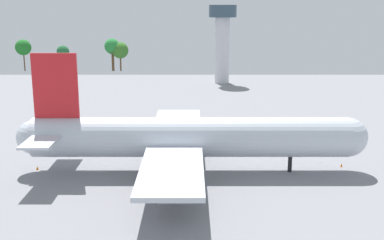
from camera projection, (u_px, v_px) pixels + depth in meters
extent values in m
plane|color=gray|center=(192.00, 172.00, 84.01)|extent=(238.60, 238.60, 0.00)
cylinder|color=silver|center=(192.00, 137.00, 82.57)|extent=(53.45, 6.77, 6.77)
sphere|color=silver|center=(349.00, 137.00, 82.50)|extent=(6.64, 6.64, 6.64)
sphere|color=silver|center=(35.00, 137.00, 82.64)|extent=(5.76, 5.76, 5.76)
cube|color=red|center=(57.00, 86.00, 80.59)|extent=(7.48, 0.50, 10.84)
cube|color=silver|center=(44.00, 140.00, 77.17)|extent=(4.81, 10.16, 0.36)
cube|color=silver|center=(62.00, 124.00, 87.63)|extent=(4.81, 10.16, 0.36)
cube|color=silver|center=(173.00, 169.00, 69.62)|extent=(9.09, 23.06, 0.70)
cube|color=silver|center=(179.00, 124.00, 96.01)|extent=(9.09, 23.06, 0.70)
cylinder|color=gray|center=(181.00, 173.00, 73.39)|extent=(5.42, 2.85, 2.85)
cylinder|color=gray|center=(179.00, 194.00, 65.09)|extent=(5.42, 2.85, 2.85)
cylinder|color=gray|center=(183.00, 137.00, 93.05)|extent=(5.42, 2.85, 2.85)
cylinder|color=gray|center=(184.00, 126.00, 101.35)|extent=(5.42, 2.85, 2.85)
cylinder|color=black|center=(291.00, 164.00, 83.63)|extent=(0.70, 0.70, 2.82)
cylinder|color=black|center=(176.00, 171.00, 80.06)|extent=(0.70, 0.70, 2.82)
cylinder|color=black|center=(177.00, 157.00, 87.31)|extent=(0.70, 0.70, 2.82)
cube|color=silver|center=(40.00, 126.00, 110.50)|extent=(2.73, 2.64, 1.65)
cube|color=yellow|center=(44.00, 129.00, 108.87)|extent=(3.54, 3.63, 1.17)
cylinder|color=black|center=(45.00, 129.00, 111.39)|extent=(0.80, 0.90, 0.93)
cylinder|color=black|center=(35.00, 130.00, 109.92)|extent=(0.80, 0.90, 0.93)
cylinder|color=black|center=(50.00, 131.00, 109.30)|extent=(0.80, 0.90, 0.93)
cylinder|color=black|center=(40.00, 133.00, 107.83)|extent=(0.80, 0.90, 0.93)
cube|color=#333338|center=(331.00, 127.00, 110.07)|extent=(1.80, 1.32, 1.56)
cube|color=#4C8C4C|center=(333.00, 130.00, 108.14)|extent=(1.86, 2.90, 1.10)
cylinder|color=black|center=(335.00, 130.00, 110.07)|extent=(0.31, 0.80, 0.79)
cylinder|color=black|center=(326.00, 130.00, 110.15)|extent=(0.31, 0.80, 0.79)
cylinder|color=black|center=(338.00, 133.00, 107.61)|extent=(0.31, 0.80, 0.79)
cylinder|color=black|center=(329.00, 133.00, 107.69)|extent=(0.31, 0.80, 0.79)
cone|color=orange|center=(343.00, 165.00, 86.40)|extent=(0.43, 0.43, 0.62)
cone|color=orange|center=(39.00, 168.00, 85.02)|extent=(0.46, 0.46, 0.66)
cylinder|color=silver|center=(224.00, 50.00, 176.85)|extent=(5.23, 5.23, 23.73)
cylinder|color=#334756|center=(224.00, 11.00, 173.60)|extent=(9.93, 9.93, 4.33)
cylinder|color=#51381E|center=(26.00, 61.00, 211.11)|extent=(0.50, 0.50, 8.12)
sphere|color=#207326|center=(25.00, 47.00, 209.70)|extent=(6.83, 6.83, 6.83)
cylinder|color=#51381E|center=(65.00, 63.00, 211.22)|extent=(0.74, 0.74, 6.75)
sphere|color=#246335|center=(64.00, 52.00, 210.07)|extent=(5.36, 5.36, 5.36)
cylinder|color=#51381E|center=(114.00, 61.00, 210.94)|extent=(0.84, 0.84, 8.68)
sphere|color=#268236|center=(113.00, 46.00, 209.48)|extent=(6.61, 6.61, 6.61)
cylinder|color=#51381E|center=(115.00, 61.00, 210.99)|extent=(0.84, 0.84, 8.28)
sphere|color=#315728|center=(114.00, 48.00, 209.62)|extent=(5.87, 5.87, 5.87)
cylinder|color=#51381E|center=(122.00, 63.00, 211.15)|extent=(0.65, 0.65, 6.81)
sphere|color=#377227|center=(122.00, 50.00, 209.87)|extent=(7.11, 7.11, 7.11)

